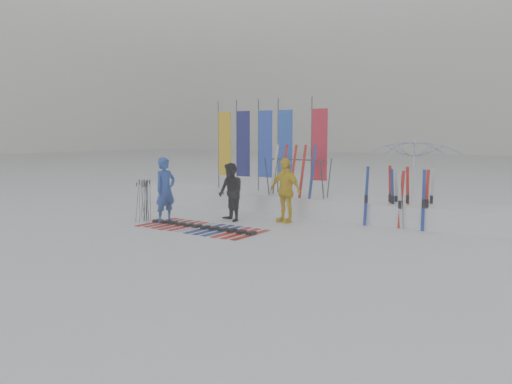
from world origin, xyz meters
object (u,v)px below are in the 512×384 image
Objects in this scene: person_blue at (165,190)px; person_yellow at (285,190)px; person_black at (231,192)px; ski_row at (201,227)px; tent_canopy at (413,180)px; ski_rack at (298,172)px.

person_yellow is at bearing -49.84° from person_blue.
person_black reaches higher than ski_row.
person_black is 1.62m from person_yellow.
ski_row is at bearing -112.07° from person_yellow.
person_yellow is (1.44, 0.74, 0.08)m from person_black.
tent_canopy reaches higher than person_black.
person_blue is 0.69× the size of tent_canopy.
ski_rack is at bearing -31.33° from person_blue.
tent_canopy reaches higher than ski_row.
person_blue is 1.10× the size of person_black.
ski_row is at bearing -90.35° from person_blue.
ski_rack is at bearing 73.61° from ski_row.
person_blue is at bearing 174.00° from ski_row.
person_blue is 0.94× the size of ski_rack.
ski_row is 3.91m from ski_rack.
person_black is at bearing -141.63° from person_yellow.
person_yellow is 0.54× the size of ski_row.
person_black is (1.46, 1.25, -0.08)m from person_blue.
tent_canopy is at bearing 56.82° from person_black.
person_blue reaches higher than person_yellow.
person_blue reaches higher than person_black.
ski_rack is (1.07, 2.12, 0.51)m from person_black.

